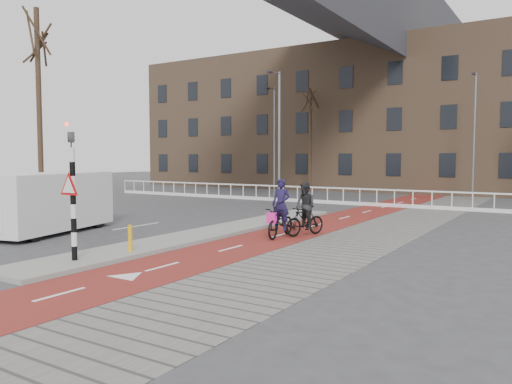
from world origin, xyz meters
The scene contains 16 objects.
ground centered at (0.00, 0.00, 0.00)m, with size 120.00×120.00×0.00m, color #38383A.
bike_lane centered at (1.50, 10.00, 0.01)m, with size 2.50×60.00×0.01m, color maroon.
sidewalk centered at (4.30, 10.00, 0.01)m, with size 3.00×60.00×0.01m, color slate.
curb_island centered at (-0.70, 4.00, 0.06)m, with size 1.80×16.00×0.12m, color gray.
traffic_signal centered at (-0.60, -2.02, 1.99)m, with size 0.80×0.80×3.68m.
bollard centered at (-0.24, -0.42, 0.50)m, with size 0.12×0.12×0.75m, color #E8A90C.
cyclist_near centered at (1.76, 4.62, 0.68)m, with size 0.86×2.00×2.01m.
cyclist_far centered at (2.31, 5.38, 0.78)m, with size 1.08×1.78×1.87m.
van centered at (-5.91, 1.01, 1.15)m, with size 3.21×5.42×2.18m.
railing centered at (-5.00, 17.00, 0.31)m, with size 28.00×0.10×0.99m.
townhouse_row centered at (-3.00, 32.00, 7.81)m, with size 46.00×10.00×15.90m.
tree_left centered at (-11.36, 4.53, 4.88)m, with size 0.25×0.25×9.76m, color #302215.
tree_mid centered at (-7.37, 25.71, 3.98)m, with size 0.23×0.23×7.95m, color #302215.
streetlight_near centered at (-3.05, 13.02, 3.63)m, with size 0.12×0.12×7.26m, color slate.
streetlight_left centered at (-8.28, 21.57, 3.90)m, with size 0.12×0.12×7.80m, color slate.
streetlight_right centered at (4.82, 24.79, 4.07)m, with size 0.12×0.12×8.13m, color slate.
Camera 1 is at (10.06, -10.24, 2.76)m, focal length 35.00 mm.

